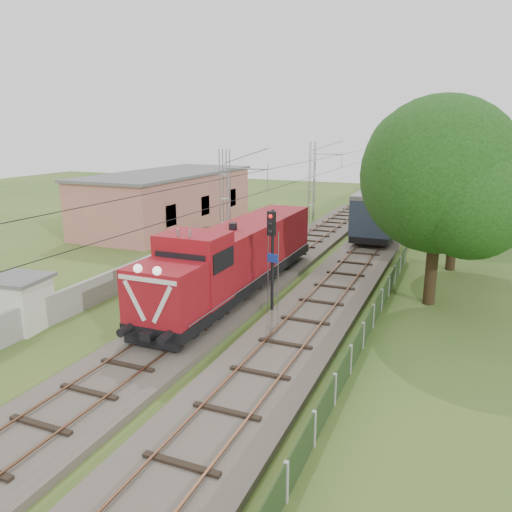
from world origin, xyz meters
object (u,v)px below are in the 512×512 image
at_px(locomotive, 237,257).
at_px(coach_rake, 423,171).
at_px(relay_hut, 21,303).
at_px(signal_post, 272,244).

height_order(locomotive, coach_rake, locomotive).
relative_size(coach_rake, relay_hut, 33.94).
relative_size(coach_rake, signal_post, 17.23).
bearing_deg(relay_hut, signal_post, 30.66).
relative_size(locomotive, signal_post, 3.22).
height_order(locomotive, signal_post, signal_post).
xyz_separation_m(coach_rake, signal_post, (-2.05, -62.16, 1.15)).
bearing_deg(coach_rake, signal_post, -91.89).
bearing_deg(coach_rake, relay_hut, -100.29).
relative_size(locomotive, relay_hut, 6.35).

